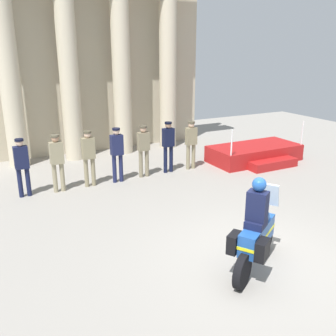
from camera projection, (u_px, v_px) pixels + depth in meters
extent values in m
plane|color=gray|center=(259.00, 260.00, 7.62)|extent=(28.00, 28.00, 0.00)
cube|color=#B6AB91|center=(88.00, 60.00, 14.82)|extent=(9.76, 0.30, 7.29)
cylinder|color=beige|center=(9.00, 74.00, 12.79)|extent=(0.70, 0.70, 6.55)
cylinder|color=beige|center=(69.00, 72.00, 13.68)|extent=(0.70, 0.70, 6.55)
cylinder|color=beige|center=(121.00, 71.00, 14.58)|extent=(0.70, 0.70, 6.55)
cylinder|color=beige|center=(168.00, 69.00, 15.47)|extent=(0.70, 0.70, 6.55)
cube|color=#A51919|center=(254.00, 153.00, 14.27)|extent=(3.44, 1.62, 0.61)
cube|color=#A51919|center=(273.00, 164.00, 13.42)|extent=(1.89, 0.50, 0.30)
cylinder|color=silver|center=(232.00, 143.00, 12.70)|extent=(0.05, 0.05, 0.90)
cylinder|color=silver|center=(302.00, 133.00, 14.15)|extent=(0.05, 0.05, 0.90)
cylinder|color=#141938|center=(20.00, 183.00, 10.74)|extent=(0.13, 0.13, 0.85)
cylinder|color=#141938|center=(28.00, 182.00, 10.83)|extent=(0.13, 0.13, 0.85)
cube|color=#141938|center=(21.00, 157.00, 10.56)|extent=(0.38, 0.23, 0.64)
sphere|color=beige|center=(19.00, 143.00, 10.43)|extent=(0.21, 0.21, 0.21)
cylinder|color=black|center=(19.00, 140.00, 10.41)|extent=(0.24, 0.24, 0.06)
cylinder|color=gray|center=(55.00, 178.00, 11.10)|extent=(0.13, 0.13, 0.87)
cylinder|color=gray|center=(62.00, 177.00, 11.20)|extent=(0.13, 0.13, 0.87)
cube|color=gray|center=(56.00, 153.00, 10.92)|extent=(0.38, 0.23, 0.65)
sphere|color=tan|center=(55.00, 139.00, 10.79)|extent=(0.21, 0.21, 0.21)
cylinder|color=brown|center=(55.00, 136.00, 10.77)|extent=(0.24, 0.24, 0.06)
cylinder|color=#847A5B|center=(86.00, 173.00, 11.55)|extent=(0.13, 0.13, 0.89)
cylinder|color=#847A5B|center=(93.00, 172.00, 11.64)|extent=(0.13, 0.13, 0.89)
cube|color=#847A5B|center=(88.00, 148.00, 11.36)|extent=(0.38, 0.23, 0.64)
sphere|color=beige|center=(87.00, 134.00, 11.23)|extent=(0.21, 0.21, 0.21)
cylinder|color=#4F4937|center=(87.00, 132.00, 11.21)|extent=(0.24, 0.24, 0.06)
cylinder|color=#191E42|center=(114.00, 169.00, 11.92)|extent=(0.13, 0.13, 0.90)
cylinder|color=#191E42|center=(121.00, 168.00, 12.02)|extent=(0.13, 0.13, 0.90)
cube|color=#191E42|center=(117.00, 145.00, 11.74)|extent=(0.38, 0.23, 0.64)
sphere|color=beige|center=(116.00, 132.00, 11.61)|extent=(0.21, 0.21, 0.21)
cylinder|color=black|center=(116.00, 129.00, 11.58)|extent=(0.24, 0.24, 0.06)
cylinder|color=#7A7056|center=(141.00, 164.00, 12.41)|extent=(0.13, 0.13, 0.91)
cylinder|color=#7A7056|center=(147.00, 163.00, 12.50)|extent=(0.13, 0.13, 0.91)
cube|color=#7A7056|center=(143.00, 141.00, 12.23)|extent=(0.38, 0.23, 0.60)
sphere|color=tan|center=(143.00, 129.00, 12.10)|extent=(0.21, 0.21, 0.21)
cylinder|color=#494334|center=(143.00, 127.00, 12.08)|extent=(0.24, 0.24, 0.06)
cylinder|color=black|center=(165.00, 160.00, 12.87)|extent=(0.13, 0.13, 0.92)
cylinder|color=black|center=(171.00, 159.00, 12.96)|extent=(0.13, 0.13, 0.92)
cube|color=black|center=(168.00, 137.00, 12.68)|extent=(0.38, 0.23, 0.62)
sphere|color=tan|center=(168.00, 125.00, 12.55)|extent=(0.21, 0.21, 0.21)
cylinder|color=black|center=(168.00, 123.00, 12.53)|extent=(0.24, 0.24, 0.06)
cylinder|color=#847A5B|center=(188.00, 157.00, 13.24)|extent=(0.13, 0.13, 0.89)
cylinder|color=#847A5B|center=(193.00, 156.00, 13.33)|extent=(0.13, 0.13, 0.89)
cube|color=#847A5B|center=(191.00, 136.00, 13.06)|extent=(0.38, 0.23, 0.60)
sphere|color=beige|center=(191.00, 125.00, 12.94)|extent=(0.21, 0.21, 0.21)
cylinder|color=#4F4937|center=(191.00, 122.00, 12.91)|extent=(0.24, 0.24, 0.06)
cylinder|color=black|center=(266.00, 238.00, 7.85)|extent=(0.60, 0.42, 0.64)
cylinder|color=black|center=(242.00, 272.00, 6.66)|extent=(0.62, 0.46, 0.64)
cube|color=#1E4C99|center=(257.00, 235.00, 7.13)|extent=(1.22, 0.92, 0.44)
ellipsoid|color=#1E4C99|center=(261.00, 216.00, 7.16)|extent=(0.61, 0.55, 0.26)
cube|color=yellow|center=(257.00, 236.00, 7.14)|extent=(1.25, 0.94, 0.06)
cube|color=silver|center=(269.00, 194.00, 7.44)|extent=(0.34, 0.42, 0.47)
cube|color=black|center=(234.00, 242.00, 6.85)|extent=(0.40, 0.34, 0.36)
cube|color=black|center=(262.00, 250.00, 6.60)|extent=(0.40, 0.34, 0.36)
cube|color=#141938|center=(256.00, 223.00, 6.95)|extent=(0.52, 0.50, 0.14)
cube|color=#141938|center=(257.00, 206.00, 6.84)|extent=(0.41, 0.44, 0.56)
sphere|color=#1E4C99|center=(259.00, 184.00, 6.73)|extent=(0.26, 0.26, 0.26)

